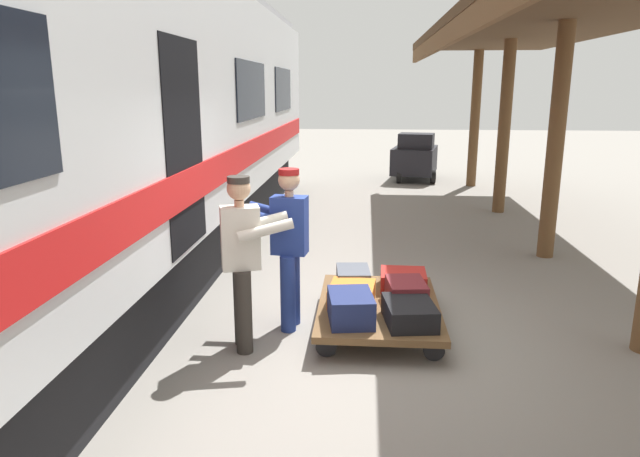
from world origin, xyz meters
TOP-DOWN VIEW (x-y plane):
  - ground_plane at (0.00, 0.00)m, footprint 60.00×60.00m
  - train_car at (3.42, -0.00)m, footprint 3.02×18.99m
  - luggage_cart at (0.03, -0.35)m, footprint 1.26×1.81m
  - suitcase_red_plastic at (-0.26, -0.85)m, footprint 0.52×0.48m
  - suitcase_slate_roller at (0.31, -0.85)m, footprint 0.41×0.52m
  - suitcase_black_hardshell at (-0.26, 0.15)m, footprint 0.53×0.67m
  - suitcase_maroon_trunk at (-0.26, -0.35)m, footprint 0.44×0.55m
  - suitcase_navy_fabric at (0.31, 0.15)m, footprint 0.49×0.62m
  - suitcase_orange_carryall at (0.31, -0.35)m, footprint 0.51×0.57m
  - porter_in_overalls at (0.98, -0.29)m, footprint 0.70×0.48m
  - porter_by_door at (1.34, 0.24)m, footprint 0.73×0.56m
  - baggage_tug at (-1.14, -10.43)m, footprint 1.41×1.88m

SIDE VIEW (x-z plane):
  - ground_plane at x=0.00m, z-range 0.00..0.00m
  - luggage_cart at x=0.03m, z-range 0.09..0.37m
  - suitcase_orange_carryall at x=0.31m, z-range 0.27..0.47m
  - suitcase_red_plastic at x=-0.26m, z-range 0.27..0.47m
  - suitcase_black_hardshell at x=-0.26m, z-range 0.27..0.48m
  - suitcase_slate_roller at x=0.31m, z-range 0.27..0.49m
  - suitcase_maroon_trunk at x=-0.26m, z-range 0.27..0.53m
  - suitcase_navy_fabric at x=0.31m, z-range 0.27..0.55m
  - baggage_tug at x=-1.14m, z-range -0.02..1.28m
  - porter_in_overalls at x=0.98m, z-range 0.07..1.78m
  - porter_by_door at x=1.34m, z-range 0.07..1.78m
  - train_car at x=3.42m, z-range 0.06..4.06m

